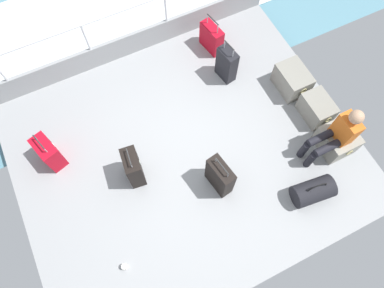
# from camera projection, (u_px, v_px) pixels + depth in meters

# --- Properties ---
(ground_plane) EXTENTS (4.40, 5.20, 0.06)m
(ground_plane) POSITION_uv_depth(u_px,v_px,m) (185.00, 152.00, 5.57)
(ground_plane) COLOR #939699
(gunwale_port) EXTENTS (0.06, 5.20, 0.45)m
(gunwale_port) POSITION_uv_depth(u_px,v_px,m) (131.00, 43.00, 6.11)
(gunwale_port) COLOR #939699
(gunwale_port) RESTS_ON ground_plane
(railing_port) EXTENTS (0.04, 4.20, 1.02)m
(railing_port) POSITION_uv_depth(u_px,v_px,m) (126.00, 20.00, 5.60)
(railing_port) COLOR silver
(railing_port) RESTS_ON ground_plane
(sea_wake) EXTENTS (12.00, 12.00, 0.01)m
(sea_wake) POSITION_uv_depth(u_px,v_px,m) (109.00, 11.00, 7.14)
(sea_wake) COLOR #598C9E
(sea_wake) RESTS_ON ground_plane
(cargo_crate_0) EXTENTS (0.62, 0.42, 0.42)m
(cargo_crate_0) POSITION_uv_depth(u_px,v_px,m) (292.00, 80.00, 5.83)
(cargo_crate_0) COLOR gray
(cargo_crate_0) RESTS_ON ground_plane
(cargo_crate_1) EXTENTS (0.57, 0.38, 0.39)m
(cargo_crate_1) POSITION_uv_depth(u_px,v_px,m) (317.00, 108.00, 5.62)
(cargo_crate_1) COLOR gray
(cargo_crate_1) RESTS_ON ground_plane
(cargo_crate_2) EXTENTS (0.56, 0.49, 0.40)m
(cargo_crate_2) POSITION_uv_depth(u_px,v_px,m) (337.00, 140.00, 5.40)
(cargo_crate_2) COLOR gray
(cargo_crate_2) RESTS_ON ground_plane
(passenger_seated) EXTENTS (0.34, 0.66, 1.10)m
(passenger_seated) POSITION_uv_depth(u_px,v_px,m) (336.00, 134.00, 5.02)
(passenger_seated) COLOR orange
(passenger_seated) RESTS_ON ground_plane
(suitcase_0) EXTENTS (0.38, 0.25, 0.81)m
(suitcase_0) POSITION_uv_depth(u_px,v_px,m) (227.00, 64.00, 5.82)
(suitcase_0) COLOR black
(suitcase_0) RESTS_ON ground_plane
(suitcase_1) EXTENTS (0.49, 0.36, 0.65)m
(suitcase_1) POSITION_uv_depth(u_px,v_px,m) (49.00, 152.00, 5.25)
(suitcase_1) COLOR #B70C1E
(suitcase_1) RESTS_ON ground_plane
(suitcase_2) EXTENTS (0.41, 0.26, 0.79)m
(suitcase_2) POSITION_uv_depth(u_px,v_px,m) (134.00, 168.00, 5.06)
(suitcase_2) COLOR black
(suitcase_2) RESTS_ON ground_plane
(suitcase_3) EXTENTS (0.47, 0.27, 0.77)m
(suitcase_3) POSITION_uv_depth(u_px,v_px,m) (220.00, 176.00, 5.03)
(suitcase_3) COLOR black
(suitcase_3) RESTS_ON ground_plane
(suitcase_4) EXTENTS (0.48, 0.27, 0.71)m
(suitcase_4) POSITION_uv_depth(u_px,v_px,m) (211.00, 38.00, 6.12)
(suitcase_4) COLOR #B70C1E
(suitcase_4) RESTS_ON ground_plane
(duffel_bag) EXTENTS (0.41, 0.63, 0.50)m
(duffel_bag) POSITION_uv_depth(u_px,v_px,m) (313.00, 191.00, 5.10)
(duffel_bag) COLOR black
(duffel_bag) RESTS_ON ground_plane
(paper_cup) EXTENTS (0.08, 0.08, 0.10)m
(paper_cup) POSITION_uv_depth(u_px,v_px,m) (125.00, 267.00, 4.80)
(paper_cup) COLOR white
(paper_cup) RESTS_ON ground_plane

